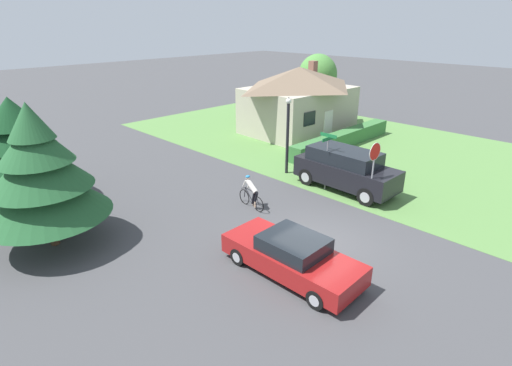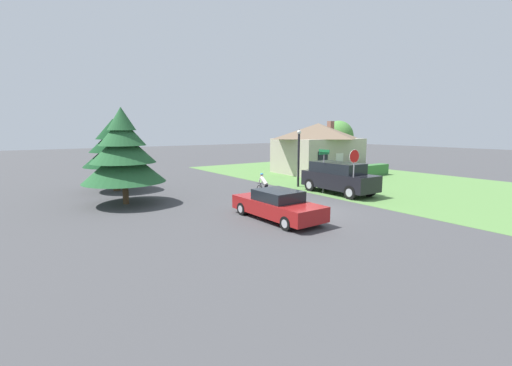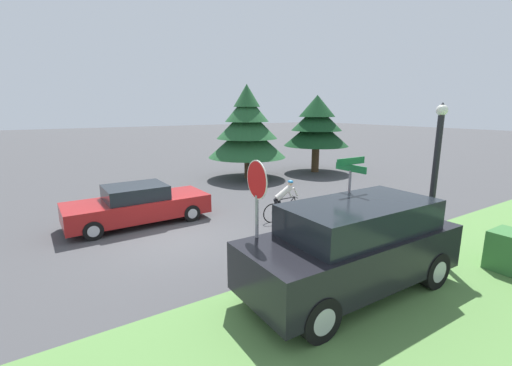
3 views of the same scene
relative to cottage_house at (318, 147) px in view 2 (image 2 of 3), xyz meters
name	(u,v)px [view 2 (image 2 of 3)]	position (x,y,z in m)	size (l,w,h in m)	color
ground_plane	(303,211)	(-11.88, -10.73, -2.40)	(140.00, 140.00, 0.00)	#424244
grass_verge_right	(377,181)	(-0.17, -6.73, -2.40)	(16.00, 36.00, 0.01)	#568442
cottage_house	(318,147)	(0.00, 0.00, 0.00)	(7.96, 6.24, 4.88)	#B2A893
hedge_row	(349,173)	(-0.82, -4.48, -1.91)	(9.79, 0.90, 0.98)	#387038
sedan_left_lane	(277,205)	(-13.96, -11.22, -1.75)	(1.96, 4.76, 1.36)	maroon
cyclist	(264,186)	(-11.42, -6.78, -1.70)	(0.44, 1.70, 1.47)	black
parked_suv_right	(339,178)	(-6.75, -8.51, -1.37)	(2.10, 5.02, 1.99)	black
stop_sign	(354,164)	(-7.66, -10.40, -0.29)	(0.79, 0.08, 2.94)	gray
street_lamp	(299,154)	(-7.06, -5.06, -0.08)	(0.29, 0.29, 4.09)	black
street_name_sign	(324,163)	(-7.49, -7.90, -0.46)	(0.90, 0.90, 2.82)	gray
conifer_tall_near	(123,154)	(-18.71, -3.82, 0.38)	(4.39, 4.39, 5.26)	#4C3823
conifer_tall_far	(114,146)	(-18.08, 0.87, 0.57)	(4.00, 4.00, 4.76)	#4C3823
deciduous_tree_right	(338,136)	(6.24, 2.99, 0.89)	(3.30, 3.30, 5.04)	#4C3823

